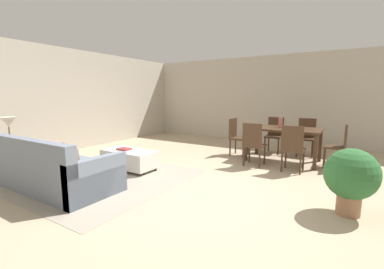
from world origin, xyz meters
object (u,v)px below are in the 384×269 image
(dining_chair_far_right, at_px, (306,135))
(book_on_ottoman, at_px, (124,149))
(ottoman_table, at_px, (129,158))
(dining_chair_near_right, at_px, (293,146))
(dining_chair_near_left, at_px, (253,142))
(dining_table, at_px, (283,132))
(dining_chair_head_west, at_px, (236,135))
(table_lamp, at_px, (8,123))
(vase_centerpiece, at_px, (280,123))
(potted_plant, at_px, (351,176))
(side_table, at_px, (11,152))
(dining_chair_far_left, at_px, (275,133))
(dining_chair_head_east, at_px, (340,143))
(couch, at_px, (55,171))

(dining_chair_far_right, xyz_separation_m, book_on_ottoman, (-2.92, -3.23, -0.11))
(ottoman_table, xyz_separation_m, dining_chair_near_right, (2.82, 1.54, 0.29))
(ottoman_table, relative_size, dining_chair_near_left, 1.19)
(dining_table, distance_m, dining_chair_head_west, 1.13)
(table_lamp, height_order, vase_centerpiece, table_lamp)
(table_lamp, relative_size, potted_plant, 0.62)
(vase_centerpiece, xyz_separation_m, potted_plant, (1.44, -2.37, -0.37))
(side_table, distance_m, dining_chair_far_left, 5.84)
(ottoman_table, bearing_deg, table_lamp, -137.57)
(ottoman_table, bearing_deg, dining_chair_head_east, 33.43)
(vase_centerpiece, bearing_deg, table_lamp, -135.87)
(dining_chair_near_right, xyz_separation_m, potted_plant, (0.99, -1.52, -0.02))
(dining_chair_near_right, relative_size, dining_chair_far_right, 1.00)
(side_table, distance_m, dining_chair_head_west, 4.75)
(couch, xyz_separation_m, dining_chair_near_left, (2.26, 2.95, 0.23))
(dining_table, relative_size, dining_chair_near_right, 1.71)
(couch, distance_m, dining_chair_head_east, 5.34)
(dining_chair_far_left, height_order, potted_plant, dining_chair_far_left)
(dining_chair_far_right, height_order, dining_chair_head_west, same)
(side_table, relative_size, dining_chair_near_right, 0.62)
(couch, xyz_separation_m, potted_plant, (4.03, 1.41, 0.21))
(dining_table, xyz_separation_m, dining_chair_near_left, (-0.42, -0.79, -0.15))
(dining_chair_near_right, xyz_separation_m, dining_chair_far_right, (-0.01, 1.67, 0.00))
(dining_chair_far_right, relative_size, potted_plant, 1.09)
(ottoman_table, xyz_separation_m, vase_centerpiece, (2.37, 2.38, 0.64))
(ottoman_table, bearing_deg, dining_chair_near_right, 28.69)
(table_lamp, bearing_deg, vase_centerpiece, 44.13)
(ottoman_table, xyz_separation_m, dining_chair_far_right, (2.81, 3.21, 0.29))
(book_on_ottoman, bearing_deg, potted_plant, 0.48)
(couch, height_order, table_lamp, table_lamp)
(ottoman_table, distance_m, dining_chair_head_west, 2.71)
(dining_chair_head_west, xyz_separation_m, potted_plant, (2.48, -2.33, -0.02))
(dining_chair_far_left, bearing_deg, vase_centerpiece, -68.04)
(table_lamp, bearing_deg, book_on_ottoman, 44.24)
(dining_chair_far_right, bearing_deg, potted_plant, -72.71)
(table_lamp, distance_m, dining_chair_far_right, 6.39)
(dining_chair_far_left, distance_m, book_on_ottoman, 3.84)
(book_on_ottoman, bearing_deg, table_lamp, -135.76)
(table_lamp, height_order, dining_chair_near_left, table_lamp)
(dining_chair_near_right, bearing_deg, table_lamp, -145.86)
(dining_chair_head_west, bearing_deg, table_lamp, -127.46)
(dining_chair_near_right, relative_size, potted_plant, 1.09)
(table_lamp, distance_m, dining_chair_near_right, 5.31)
(side_table, bearing_deg, dining_chair_head_west, 52.54)
(dining_chair_near_right, bearing_deg, dining_table, 114.52)
(side_table, xyz_separation_m, dining_table, (4.01, 3.78, 0.21))
(couch, relative_size, dining_chair_far_left, 2.25)
(couch, distance_m, dining_chair_head_west, 4.06)
(side_table, bearing_deg, potted_plant, 15.08)
(couch, xyz_separation_m, dining_table, (2.68, 3.74, 0.38))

